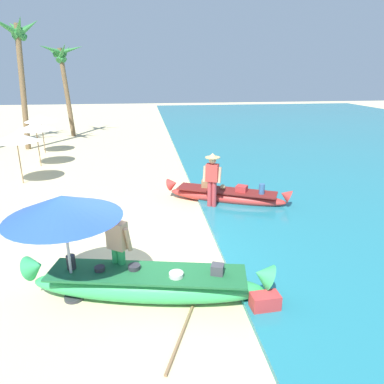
{
  "coord_description": "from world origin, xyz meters",
  "views": [
    {
      "loc": [
        0.15,
        -7.02,
        4.05
      ],
      "look_at": [
        1.38,
        2.08,
        0.9
      ],
      "focal_mm": 33.32,
      "sensor_mm": 36.0,
      "label": 1
    }
  ],
  "objects_px": {
    "boat_green_foreground": "(147,284)",
    "paddle": "(187,321)",
    "palm_tree_tall_inland": "(18,46)",
    "patio_umbrella_large": "(63,207)",
    "cooler_box": "(265,304)",
    "boat_red_midground": "(226,195)",
    "palm_tree_mid_cluster": "(62,63)",
    "person_vendor_hatted": "(212,177)",
    "person_tourist_customer": "(118,245)"
  },
  "relations": [
    {
      "from": "person_vendor_hatted",
      "to": "paddle",
      "type": "height_order",
      "value": "person_vendor_hatted"
    },
    {
      "from": "boat_red_midground",
      "to": "paddle",
      "type": "distance_m",
      "value": 5.86
    },
    {
      "from": "person_tourist_customer",
      "to": "cooler_box",
      "type": "distance_m",
      "value": 2.87
    },
    {
      "from": "patio_umbrella_large",
      "to": "cooler_box",
      "type": "bearing_deg",
      "value": -14.25
    },
    {
      "from": "palm_tree_mid_cluster",
      "to": "paddle",
      "type": "relative_size",
      "value": 3.11
    },
    {
      "from": "boat_red_midground",
      "to": "cooler_box",
      "type": "distance_m",
      "value": 5.47
    },
    {
      "from": "boat_red_midground",
      "to": "palm_tree_mid_cluster",
      "type": "bearing_deg",
      "value": 118.58
    },
    {
      "from": "boat_red_midground",
      "to": "person_tourist_customer",
      "type": "bearing_deg",
      "value": -125.69
    },
    {
      "from": "boat_red_midground",
      "to": "person_vendor_hatted",
      "type": "xyz_separation_m",
      "value": [
        -0.57,
        -0.47,
        0.76
      ]
    },
    {
      "from": "boat_green_foreground",
      "to": "palm_tree_mid_cluster",
      "type": "relative_size",
      "value": 0.82
    },
    {
      "from": "boat_green_foreground",
      "to": "palm_tree_tall_inland",
      "type": "bearing_deg",
      "value": 112.53
    },
    {
      "from": "palm_tree_mid_cluster",
      "to": "cooler_box",
      "type": "bearing_deg",
      "value": -70.38
    },
    {
      "from": "boat_red_midground",
      "to": "paddle",
      "type": "height_order",
      "value": "boat_red_midground"
    },
    {
      "from": "boat_red_midground",
      "to": "cooler_box",
      "type": "xyz_separation_m",
      "value": [
        -0.57,
        -5.44,
        -0.07
      ]
    },
    {
      "from": "palm_tree_tall_inland",
      "to": "paddle",
      "type": "bearing_deg",
      "value": -66.43
    },
    {
      "from": "palm_tree_mid_cluster",
      "to": "paddle",
      "type": "distance_m",
      "value": 20.04
    },
    {
      "from": "palm_tree_mid_cluster",
      "to": "person_vendor_hatted",
      "type": "bearing_deg",
      "value": -64.13
    },
    {
      "from": "cooler_box",
      "to": "patio_umbrella_large",
      "type": "bearing_deg",
      "value": 162.2
    },
    {
      "from": "paddle",
      "to": "palm_tree_tall_inland",
      "type": "bearing_deg",
      "value": 113.57
    },
    {
      "from": "person_tourist_customer",
      "to": "patio_umbrella_large",
      "type": "xyz_separation_m",
      "value": [
        -0.85,
        -0.25,
        0.91
      ]
    },
    {
      "from": "patio_umbrella_large",
      "to": "cooler_box",
      "type": "relative_size",
      "value": 4.09
    },
    {
      "from": "palm_tree_tall_inland",
      "to": "patio_umbrella_large",
      "type": "bearing_deg",
      "value": -72.12
    },
    {
      "from": "patio_umbrella_large",
      "to": "paddle",
      "type": "distance_m",
      "value": 2.86
    },
    {
      "from": "patio_umbrella_large",
      "to": "boat_red_midground",
      "type": "bearing_deg",
      "value": 49.15
    },
    {
      "from": "person_tourist_customer",
      "to": "paddle",
      "type": "relative_size",
      "value": 0.9
    },
    {
      "from": "boat_red_midground",
      "to": "person_tourist_customer",
      "type": "distance_m",
      "value": 5.37
    },
    {
      "from": "palm_tree_tall_inland",
      "to": "boat_red_midground",
      "type": "bearing_deg",
      "value": -48.15
    },
    {
      "from": "boat_red_midground",
      "to": "person_vendor_hatted",
      "type": "bearing_deg",
      "value": -140.6
    },
    {
      "from": "palm_tree_tall_inland",
      "to": "cooler_box",
      "type": "xyz_separation_m",
      "value": [
        7.93,
        -14.93,
        -5.0
      ]
    },
    {
      "from": "person_vendor_hatted",
      "to": "person_tourist_customer",
      "type": "relative_size",
      "value": 1.07
    },
    {
      "from": "palm_tree_mid_cluster",
      "to": "palm_tree_tall_inland",
      "type": "bearing_deg",
      "value": -108.13
    },
    {
      "from": "boat_green_foreground",
      "to": "boat_red_midground",
      "type": "xyz_separation_m",
      "value": [
        2.59,
        4.74,
        -0.05
      ]
    },
    {
      "from": "palm_tree_tall_inland",
      "to": "paddle",
      "type": "height_order",
      "value": "palm_tree_tall_inland"
    },
    {
      "from": "person_vendor_hatted",
      "to": "boat_red_midground",
      "type": "bearing_deg",
      "value": 39.4
    },
    {
      "from": "person_vendor_hatted",
      "to": "patio_umbrella_large",
      "type": "distance_m",
      "value": 5.39
    },
    {
      "from": "person_vendor_hatted",
      "to": "palm_tree_mid_cluster",
      "type": "height_order",
      "value": "palm_tree_mid_cluster"
    },
    {
      "from": "patio_umbrella_large",
      "to": "palm_tree_tall_inland",
      "type": "distance_m",
      "value": 15.15
    },
    {
      "from": "person_tourist_customer",
      "to": "cooler_box",
      "type": "bearing_deg",
      "value": -23.53
    },
    {
      "from": "boat_green_foreground",
      "to": "paddle",
      "type": "distance_m",
      "value": 1.04
    },
    {
      "from": "person_vendor_hatted",
      "to": "cooler_box",
      "type": "xyz_separation_m",
      "value": [
        0.0,
        -4.97,
        -0.84
      ]
    },
    {
      "from": "person_tourist_customer",
      "to": "patio_umbrella_large",
      "type": "distance_m",
      "value": 1.27
    },
    {
      "from": "boat_green_foreground",
      "to": "palm_tree_tall_inland",
      "type": "height_order",
      "value": "palm_tree_tall_inland"
    },
    {
      "from": "paddle",
      "to": "person_vendor_hatted",
      "type": "bearing_deg",
      "value": 74.66
    },
    {
      "from": "cooler_box",
      "to": "paddle",
      "type": "height_order",
      "value": "cooler_box"
    },
    {
      "from": "person_vendor_hatted",
      "to": "boat_green_foreground",
      "type": "bearing_deg",
      "value": -115.33
    },
    {
      "from": "palm_tree_tall_inland",
      "to": "palm_tree_mid_cluster",
      "type": "bearing_deg",
      "value": 71.87
    },
    {
      "from": "boat_green_foreground",
      "to": "patio_umbrella_large",
      "type": "relative_size",
      "value": 2.25
    },
    {
      "from": "boat_green_foreground",
      "to": "palm_tree_mid_cluster",
      "type": "distance_m",
      "value": 19.09
    },
    {
      "from": "person_vendor_hatted",
      "to": "cooler_box",
      "type": "distance_m",
      "value": 5.04
    },
    {
      "from": "person_vendor_hatted",
      "to": "person_tourist_customer",
      "type": "bearing_deg",
      "value": -123.34
    }
  ]
}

